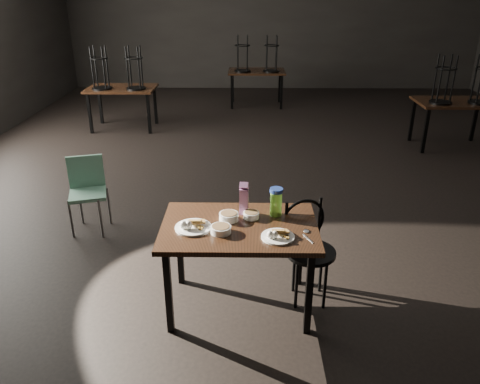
{
  "coord_description": "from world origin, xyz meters",
  "views": [
    {
      "loc": [
        -0.66,
        -6.0,
        2.44
      ],
      "look_at": [
        -0.71,
        -2.43,
        0.85
      ],
      "focal_mm": 35.0,
      "sensor_mm": 36.0,
      "label": 1
    }
  ],
  "objects_px": {
    "bentwood_chair": "(307,243)",
    "school_chair": "(87,187)",
    "juice_carton": "(244,199)",
    "water_bottle": "(276,202)",
    "main_table": "(239,234)"
  },
  "relations": [
    {
      "from": "main_table",
      "to": "juice_carton",
      "type": "distance_m",
      "value": 0.29
    },
    {
      "from": "juice_carton",
      "to": "school_chair",
      "type": "xyz_separation_m",
      "value": [
        -1.66,
        1.13,
        -0.4
      ]
    },
    {
      "from": "main_table",
      "to": "water_bottle",
      "type": "distance_m",
      "value": 0.39
    },
    {
      "from": "water_bottle",
      "to": "school_chair",
      "type": "relative_size",
      "value": 0.29
    },
    {
      "from": "bentwood_chair",
      "to": "school_chair",
      "type": "xyz_separation_m",
      "value": [
        -2.18,
        1.18,
        -0.03
      ]
    },
    {
      "from": "bentwood_chair",
      "to": "school_chair",
      "type": "height_order",
      "value": "bentwood_chair"
    },
    {
      "from": "bentwood_chair",
      "to": "school_chair",
      "type": "bearing_deg",
      "value": 132.12
    },
    {
      "from": "bentwood_chair",
      "to": "school_chair",
      "type": "distance_m",
      "value": 2.48
    },
    {
      "from": "juice_carton",
      "to": "school_chair",
      "type": "height_order",
      "value": "juice_carton"
    },
    {
      "from": "water_bottle",
      "to": "bentwood_chair",
      "type": "distance_m",
      "value": 0.45
    },
    {
      "from": "juice_carton",
      "to": "bentwood_chair",
      "type": "bearing_deg",
      "value": -5.65
    },
    {
      "from": "juice_carton",
      "to": "water_bottle",
      "type": "height_order",
      "value": "juice_carton"
    },
    {
      "from": "school_chair",
      "to": "main_table",
      "type": "bearing_deg",
      "value": -55.24
    },
    {
      "from": "juice_carton",
      "to": "water_bottle",
      "type": "distance_m",
      "value": 0.26
    },
    {
      "from": "main_table",
      "to": "bentwood_chair",
      "type": "height_order",
      "value": "bentwood_chair"
    }
  ]
}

